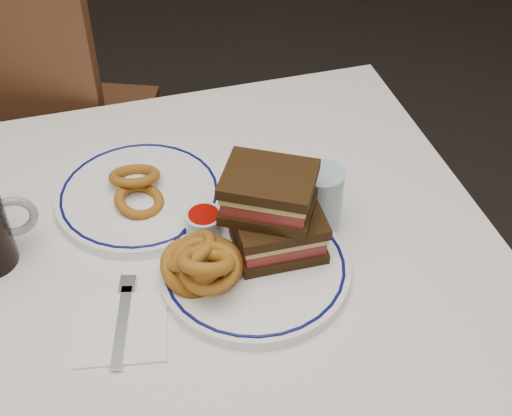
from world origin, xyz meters
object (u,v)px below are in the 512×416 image
object	(u,v)px
main_plate	(255,268)
far_plate	(140,196)
chair_far	(32,135)
reuben_sandwich	(274,212)

from	to	relation	value
main_plate	far_plate	bearing A→B (deg)	123.58
chair_far	reuben_sandwich	bearing A→B (deg)	-62.22
main_plate	reuben_sandwich	world-z (taller)	reuben_sandwich
chair_far	far_plate	distance (m)	0.60
reuben_sandwich	chair_far	bearing A→B (deg)	117.78
chair_far	far_plate	xyz separation A→B (m)	(0.19, -0.53, 0.22)
far_plate	reuben_sandwich	bearing A→B (deg)	-44.85
reuben_sandwich	far_plate	world-z (taller)	reuben_sandwich
main_plate	far_plate	xyz separation A→B (m)	(-0.14, 0.21, -0.00)
main_plate	reuben_sandwich	distance (m)	0.09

